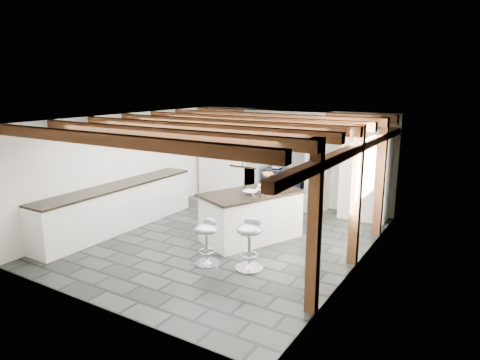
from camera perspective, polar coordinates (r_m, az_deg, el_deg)
The scene contains 6 objects.
ground at distance 8.30m, azimuth -2.05°, elevation -7.88°, with size 6.00×6.00×0.00m, color black.
room_shell at distance 9.46m, azimuth -0.46°, elevation 1.48°, with size 6.00×6.03×6.00m.
range_cooker at distance 10.40m, azimuth 6.07°, elevation -0.93°, with size 1.00×0.63×0.99m.
kitchen_island at distance 8.15m, azimuth 1.57°, elevation -4.70°, with size 1.66×2.12×1.24m.
bar_stool_near at distance 6.86m, azimuth 1.27°, elevation -7.72°, with size 0.49×0.49×0.85m.
bar_stool_far at distance 7.07m, azimuth -4.43°, elevation -7.50°, with size 0.42×0.42×0.78m.
Camera 1 is at (4.28, -6.46, 2.96)m, focal length 32.00 mm.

